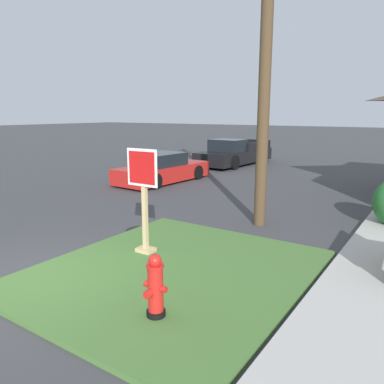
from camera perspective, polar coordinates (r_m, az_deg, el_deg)
The scene contains 8 objects.
ground_plane at distance 7.47m, azimuth -23.85°, elevation -12.14°, with size 160.00×160.00×0.00m, color #3D3D3F.
grass_corner_patch at distance 7.16m, azimuth -2.86°, elevation -11.79°, with size 4.57×5.23×0.08m, color #477033.
fire_hydrant at distance 5.48m, azimuth -5.56°, elevation -14.09°, with size 0.38×0.34×0.93m.
stop_sign at distance 7.69m, azimuth -7.24°, elevation -1.59°, with size 0.75×0.29×2.14m.
manhole_cover at distance 9.67m, azimuth -7.91°, elevation -5.71°, with size 0.70×0.70×0.02m, color black.
parked_sedan_red at distance 16.16m, azimuth -4.53°, elevation 3.42°, with size 2.01×4.58×1.25m.
pickup_truck_black at distance 21.52m, azimuth 6.32°, elevation 5.70°, with size 2.34×5.52×1.48m.
utility_pole at distance 10.07m, azimuth 11.30°, elevation 25.21°, with size 1.36×0.30×10.23m.
Camera 1 is at (5.91, -3.53, 2.91)m, focal length 35.36 mm.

